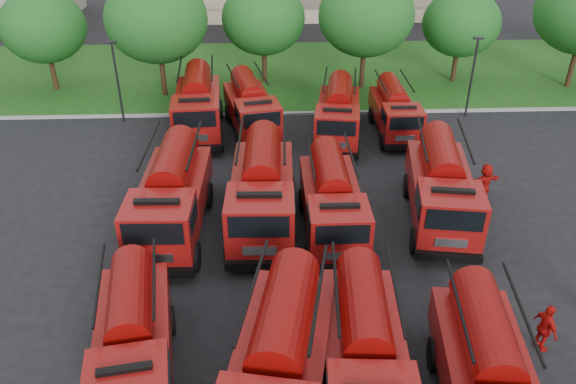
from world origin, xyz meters
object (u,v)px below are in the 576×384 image
(fire_truck_6, at_px, (332,200))
(fire_truck_8, at_px, (198,104))
(fire_truck_0, at_px, (133,339))
(firefighter_4, at_px, (249,258))
(fire_truck_10, at_px, (338,113))
(fire_truck_2, at_px, (365,352))
(fire_truck_1, at_px, (279,367))
(firefighter_5, at_px, (481,200))
(fire_truck_5, at_px, (262,189))
(fire_truck_9, at_px, (251,106))
(firefighter_2, at_px, (539,349))
(fire_truck_4, at_px, (172,195))
(fire_truck_7, at_px, (441,186))
(fire_truck_11, at_px, (395,110))
(fire_truck_3, at_px, (488,377))

(fire_truck_6, height_order, fire_truck_8, fire_truck_8)
(fire_truck_0, height_order, firefighter_4, fire_truck_0)
(fire_truck_8, xyz_separation_m, fire_truck_10, (8.29, -1.32, -0.16))
(fire_truck_2, height_order, fire_truck_10, fire_truck_2)
(fire_truck_1, bearing_deg, firefighter_5, 59.74)
(fire_truck_5, relative_size, fire_truck_10, 1.10)
(fire_truck_2, distance_m, fire_truck_9, 20.00)
(fire_truck_1, distance_m, firefighter_2, 9.34)
(fire_truck_4, relative_size, firefighter_2, 4.20)
(fire_truck_2, bearing_deg, fire_truck_6, 94.16)
(fire_truck_0, relative_size, fire_truck_4, 0.87)
(fire_truck_0, bearing_deg, fire_truck_6, 38.73)
(fire_truck_7, xyz_separation_m, fire_truck_9, (-8.72, 10.11, -0.15))
(fire_truck_6, height_order, fire_truck_10, fire_truck_6)
(fire_truck_6, bearing_deg, fire_truck_0, -132.27)
(fire_truck_5, relative_size, firefighter_4, 4.58)
(fire_truck_9, relative_size, firefighter_4, 4.17)
(fire_truck_7, relative_size, firefighter_2, 4.20)
(fire_truck_8, distance_m, fire_truck_11, 11.80)
(fire_truck_7, height_order, fire_truck_11, fire_truck_7)
(fire_truck_6, bearing_deg, fire_truck_4, 176.91)
(firefighter_2, bearing_deg, fire_truck_11, -8.44)
(fire_truck_11, distance_m, firefighter_4, 14.93)
(fire_truck_1, bearing_deg, fire_truck_8, 112.95)
(fire_truck_3, xyz_separation_m, fire_truck_4, (-10.43, 10.23, 0.19))
(fire_truck_8, bearing_deg, firefighter_4, -79.75)
(fire_truck_1, xyz_separation_m, firefighter_4, (-1.08, 7.50, -1.77))
(fire_truck_2, height_order, fire_truck_7, fire_truck_7)
(fire_truck_2, relative_size, fire_truck_10, 1.00)
(fire_truck_11, distance_m, firefighter_2, 17.77)
(fire_truck_6, relative_size, fire_truck_11, 1.11)
(fire_truck_7, bearing_deg, fire_truck_0, -135.66)
(fire_truck_6, relative_size, fire_truck_8, 0.90)
(fire_truck_2, xyz_separation_m, fire_truck_10, (1.37, 18.42, -0.02))
(fire_truck_10, bearing_deg, fire_truck_5, -107.70)
(fire_truck_4, xyz_separation_m, fire_truck_9, (3.28, 10.50, -0.20))
(fire_truck_3, xyz_separation_m, fire_truck_8, (-10.33, 20.82, 0.15))
(fire_truck_1, xyz_separation_m, fire_truck_11, (7.45, 19.67, -0.32))
(fire_truck_0, relative_size, fire_truck_1, 0.86)
(fire_truck_6, distance_m, fire_truck_7, 5.07)
(firefighter_2, bearing_deg, fire_truck_0, 78.83)
(fire_truck_8, bearing_deg, fire_truck_1, -81.92)
(firefighter_5, bearing_deg, fire_truck_11, -85.38)
(fire_truck_7, distance_m, fire_truck_8, 15.68)
(fire_truck_1, height_order, fire_truck_5, fire_truck_5)
(fire_truck_11, xyz_separation_m, firefighter_2, (1.50, -17.65, -1.45))
(fire_truck_3, bearing_deg, fire_truck_5, 128.69)
(fire_truck_6, bearing_deg, fire_truck_9, 108.68)
(fire_truck_4, bearing_deg, fire_truck_1, -64.02)
(fire_truck_3, relative_size, fire_truck_7, 0.92)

